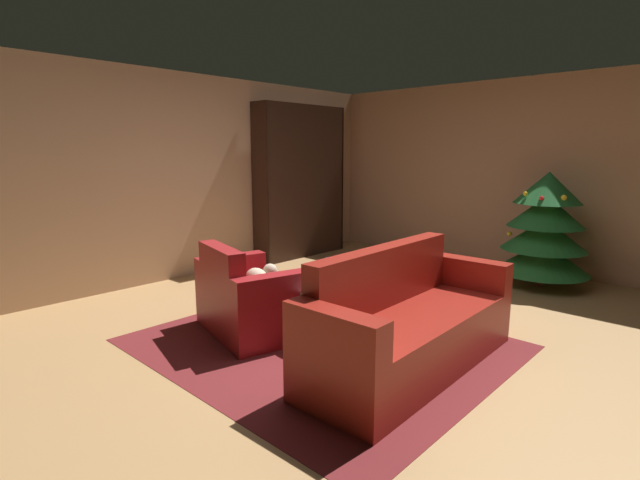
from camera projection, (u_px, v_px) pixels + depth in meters
name	position (u px, v px, depth m)	size (l,w,h in m)	color
ground_plane	(352.00, 330.00, 4.30)	(7.98, 7.98, 0.00)	tan
wall_back	(509.00, 175.00, 6.48)	(5.67, 0.06, 2.55)	tan
wall_left	(180.00, 177.00, 5.95)	(0.06, 6.77, 2.55)	tan
area_rug	(322.00, 343.00, 3.99)	(2.81, 2.43, 0.01)	maroon
bookshelf_unit	(305.00, 184.00, 7.25)	(0.33, 1.61, 2.27)	black
armchair_red	(248.00, 300.00, 4.20)	(1.17, 0.90, 0.80)	maroon
couch_red	(408.00, 327.00, 3.52)	(0.76, 2.00, 0.89)	maroon
coffee_table	(333.00, 294.00, 4.02)	(0.62, 0.62, 0.46)	black
book_stack_on_table	(336.00, 282.00, 4.03)	(0.22, 0.17, 0.09)	#335097
bottle_on_table	(327.00, 273.00, 4.16)	(0.07, 0.07, 0.23)	#292A4F
decorated_tree	(545.00, 229.00, 5.61)	(1.07, 1.07, 1.36)	brown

